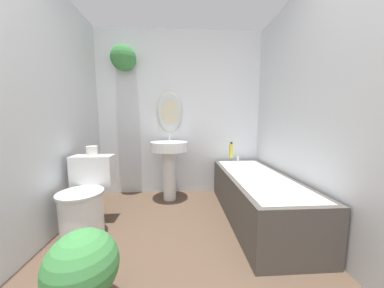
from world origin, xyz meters
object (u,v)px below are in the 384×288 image
(pedestal_sink, at_px, (169,158))
(toilet_paper_roll, at_px, (92,151))
(bathtub, at_px, (256,195))
(shampoo_bottle, at_px, (231,150))
(potted_plant, at_px, (82,271))
(toilet, at_px, (85,200))

(pedestal_sink, height_order, toilet_paper_roll, pedestal_sink)
(bathtub, relative_size, shampoo_bottle, 7.37)
(pedestal_sink, bearing_deg, bathtub, -30.22)
(pedestal_sink, relative_size, potted_plant, 1.84)
(toilet, xyz_separation_m, shampoo_bottle, (1.66, 0.82, 0.35))
(pedestal_sink, xyz_separation_m, toilet_paper_roll, (-0.78, -0.55, 0.19))
(toilet, bearing_deg, toilet_paper_roll, 90.00)
(toilet, relative_size, toilet_paper_roll, 6.63)
(pedestal_sink, bearing_deg, toilet, -135.83)
(toilet_paper_roll, bearing_deg, potted_plant, -69.84)
(toilet, bearing_deg, bathtub, 5.48)
(toilet, distance_m, pedestal_sink, 1.12)
(shampoo_bottle, bearing_deg, pedestal_sink, -175.83)
(bathtub, xyz_separation_m, shampoo_bottle, (-0.12, 0.65, 0.42))
(bathtub, relative_size, potted_plant, 3.34)
(toilet, bearing_deg, pedestal_sink, 44.17)
(bathtub, distance_m, toilet_paper_roll, 1.86)
(pedestal_sink, bearing_deg, shampoo_bottle, 4.17)
(toilet, height_order, potted_plant, toilet)
(potted_plant, bearing_deg, bathtub, 36.43)
(shampoo_bottle, distance_m, potted_plant, 2.14)
(pedestal_sink, height_order, bathtub, pedestal_sink)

